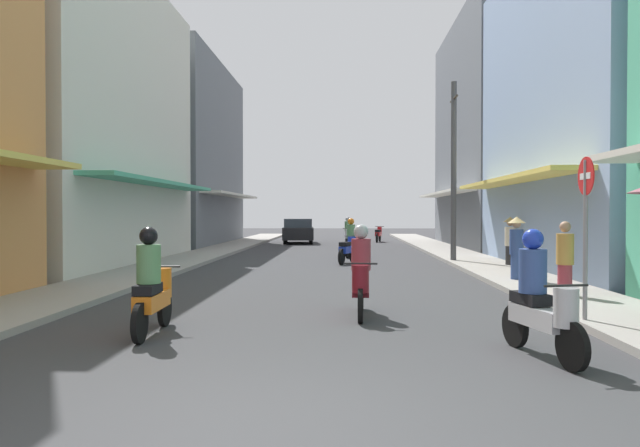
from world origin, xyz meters
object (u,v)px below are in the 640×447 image
(motorbike_red, at_px, (379,234))
(pedestrian_crossing, at_px, (517,246))
(motorbike_white, at_px, (348,233))
(parked_car, at_px, (298,231))
(motorbike_orange, at_px, (152,287))
(utility_pole, at_px, (454,171))
(street_sign_no_entry, at_px, (586,217))
(pedestrian_midway, at_px, (510,239))
(motorbike_silver, at_px, (540,301))
(motorbike_blue, at_px, (348,249))
(motorbike_maroon, at_px, (361,275))
(pedestrian_foreground, at_px, (565,261))
(motorbike_black, at_px, (352,240))

(motorbike_red, relative_size, pedestrian_crossing, 1.06)
(motorbike_white, relative_size, parked_car, 0.43)
(motorbike_orange, relative_size, utility_pole, 0.28)
(motorbike_orange, xyz_separation_m, pedestrian_crossing, (7.10, 6.55, 0.25))
(utility_pole, xyz_separation_m, street_sign_no_entry, (-0.10, -11.81, -1.56))
(street_sign_no_entry, bearing_deg, pedestrian_midway, 81.03)
(motorbike_white, xyz_separation_m, motorbike_silver, (2.25, -25.59, 0.00))
(motorbike_blue, bearing_deg, street_sign_no_entry, -72.63)
(motorbike_maroon, xyz_separation_m, motorbike_red, (1.78, 26.44, -0.20))
(motorbike_maroon, xyz_separation_m, pedestrian_midway, (5.02, 9.07, 0.23))
(motorbike_red, bearing_deg, motorbike_white, -117.12)
(motorbike_blue, distance_m, motorbike_orange, 12.81)
(motorbike_maroon, xyz_separation_m, motorbike_white, (-0.13, 22.71, 0.00))
(pedestrian_foreground, distance_m, street_sign_no_entry, 3.02)
(motorbike_white, relative_size, motorbike_orange, 1.00)
(utility_pole, distance_m, street_sign_no_entry, 11.91)
(pedestrian_midway, bearing_deg, motorbike_white, 110.69)
(motorbike_blue, bearing_deg, motorbike_maroon, -89.04)
(pedestrian_crossing, bearing_deg, motorbike_silver, -103.87)
(motorbike_red, relative_size, parked_car, 0.42)
(motorbike_silver, distance_m, motorbike_orange, 5.32)
(motorbike_white, bearing_deg, motorbike_silver, -84.98)
(motorbike_red, bearing_deg, parked_car, -161.40)
(pedestrian_foreground, xyz_separation_m, pedestrian_midway, (0.86, 7.15, 0.13))
(motorbike_silver, relative_size, pedestrian_midway, 1.07)
(motorbike_white, bearing_deg, pedestrian_foreground, -78.34)
(motorbike_maroon, distance_m, motorbike_silver, 3.58)
(motorbike_maroon, relative_size, utility_pole, 0.28)
(pedestrian_foreground, bearing_deg, motorbike_red, 95.54)
(motorbike_blue, height_order, utility_pole, utility_pole)
(pedestrian_midway, height_order, street_sign_no_entry, street_sign_no_entry)
(parked_car, bearing_deg, motorbike_orange, -90.05)
(motorbike_blue, relative_size, parked_car, 0.41)
(motorbike_silver, relative_size, motorbike_black, 1.01)
(motorbike_black, distance_m, parked_car, 11.57)
(pedestrian_crossing, bearing_deg, motorbike_maroon, -129.82)
(motorbike_red, height_order, motorbike_black, motorbike_black)
(pedestrian_crossing, bearing_deg, motorbike_orange, -137.30)
(pedestrian_midway, bearing_deg, pedestrian_foreground, -96.88)
(parked_car, relative_size, street_sign_no_entry, 1.59)
(motorbike_maroon, relative_size, pedestrian_foreground, 1.12)
(motorbike_black, relative_size, pedestrian_foreground, 1.09)
(motorbike_maroon, bearing_deg, pedestrian_midway, 61.01)
(motorbike_orange, height_order, motorbike_black, same)
(motorbike_orange, bearing_deg, pedestrian_foreground, 26.74)
(motorbike_orange, bearing_deg, pedestrian_crossing, 42.70)
(motorbike_maroon, distance_m, motorbike_white, 22.71)
(motorbike_red, bearing_deg, utility_pole, -83.47)
(motorbike_white, distance_m, pedestrian_foreground, 21.23)
(motorbike_silver, xyz_separation_m, motorbike_black, (-2.11, 16.54, 0.00))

